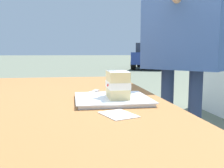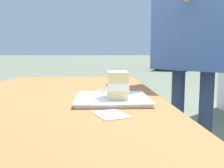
# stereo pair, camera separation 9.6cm
# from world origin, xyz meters

# --- Properties ---
(patio_table) EXTENTS (1.57, 0.88, 0.75)m
(patio_table) POSITION_xyz_m (0.00, 0.00, 0.66)
(patio_table) COLOR brown
(patio_table) RESTS_ON ground
(dessert_plate) EXTENTS (0.28, 0.28, 0.02)m
(dessert_plate) POSITION_xyz_m (-0.19, -0.23, 0.76)
(dessert_plate) COLOR white
(dessert_plate) RESTS_ON patio_table
(cake_slice) EXTENTS (0.13, 0.09, 0.10)m
(cake_slice) POSITION_xyz_m (-0.21, -0.25, 0.82)
(cake_slice) COLOR #EAD18C
(cake_slice) RESTS_ON dessert_plate
(dessert_fork) EXTENTS (0.15, 0.11, 0.01)m
(dessert_fork) POSITION_xyz_m (0.01, -0.16, 0.75)
(dessert_fork) COLOR silver
(dessert_fork) RESTS_ON patio_table
(paper_napkin) EXTENTS (0.13, 0.12, 0.00)m
(paper_napkin) POSITION_xyz_m (-0.41, -0.21, 0.75)
(paper_napkin) COLOR silver
(paper_napkin) RESTS_ON patio_table
(diner_person) EXTENTS (0.58, 0.60, 1.66)m
(diner_person) POSITION_xyz_m (0.26, -0.71, 1.11)
(diner_person) COLOR navy
(diner_person) RESTS_ON ground
(parked_car_near) EXTENTS (4.37, 3.03, 1.45)m
(parked_car_near) POSITION_xyz_m (13.06, -4.53, 0.76)
(parked_car_near) COLOR navy
(parked_car_near) RESTS_ON ground
(parked_car_far) EXTENTS (4.18, 2.80, 1.63)m
(parked_car_far) POSITION_xyz_m (16.43, -10.94, 0.84)
(parked_car_far) COLOR navy
(parked_car_far) RESTS_ON ground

